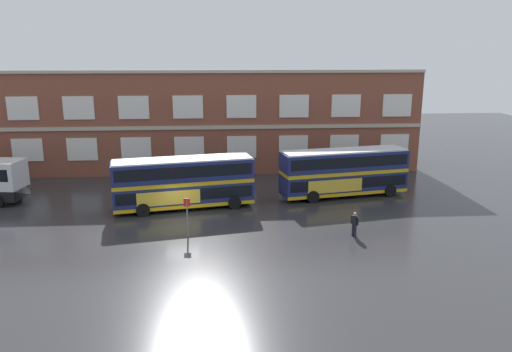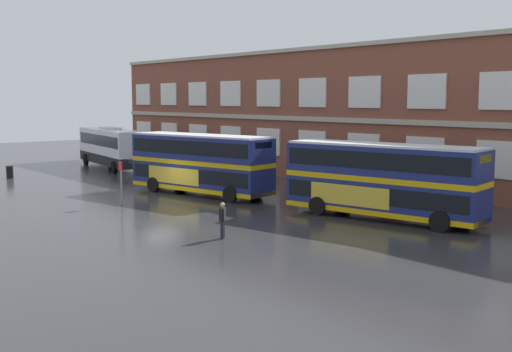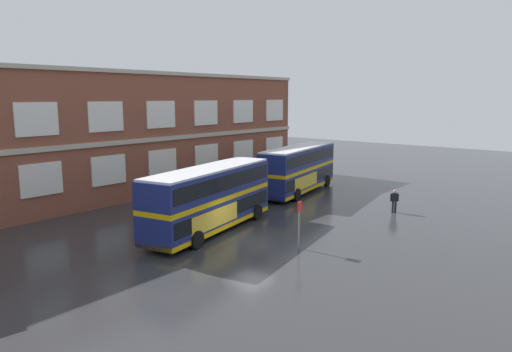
{
  "view_description": "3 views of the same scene",
  "coord_description": "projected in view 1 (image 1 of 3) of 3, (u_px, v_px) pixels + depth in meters",
  "views": [
    {
      "loc": [
        3.01,
        -34.92,
        12.27
      ],
      "look_at": [
        5.77,
        3.34,
        2.52
      ],
      "focal_mm": 34.6,
      "sensor_mm": 36.0,
      "label": 1
    },
    {
      "loc": [
        35.17,
        -21.04,
        6.46
      ],
      "look_at": [
        5.3,
        3.71,
        1.72
      ],
      "focal_mm": 44.41,
      "sensor_mm": 36.0,
      "label": 2
    },
    {
      "loc": [
        -20.34,
        -17.16,
        8.43
      ],
      "look_at": [
        6.89,
        5.14,
        2.42
      ],
      "focal_mm": 32.79,
      "sensor_mm": 36.0,
      "label": 3
    }
  ],
  "objects": [
    {
      "name": "waiting_passenger",
      "position": [
        355.0,
        223.0,
        33.47
      ],
      "size": [
        0.48,
        0.56,
        1.7
      ],
      "color": "black",
      "rests_on": "ground"
    },
    {
      "name": "double_decker_middle",
      "position": [
        344.0,
        172.0,
        42.51
      ],
      "size": [
        11.29,
        4.59,
        4.07
      ],
      "color": "navy",
      "rests_on": "ground"
    },
    {
      "name": "bus_stand_flag",
      "position": [
        187.0,
        213.0,
        33.23
      ],
      "size": [
        0.44,
        0.1,
        2.7
      ],
      "color": "slate",
      "rests_on": "ground"
    },
    {
      "name": "ground_plane",
      "position": [
        184.0,
        213.0,
        38.5
      ],
      "size": [
        120.0,
        120.0,
        0.0
      ],
      "primitive_type": "plane",
      "color": "#2B2B2D"
    },
    {
      "name": "double_decker_near",
      "position": [
        184.0,
        182.0,
        39.14
      ],
      "size": [
        11.29,
        4.63,
        4.07
      ],
      "color": "navy",
      "rests_on": "ground"
    },
    {
      "name": "brick_terminal_building",
      "position": [
        166.0,
        120.0,
        52.5
      ],
      "size": [
        52.51,
        8.19,
        10.49
      ],
      "color": "brown",
      "rests_on": "ground"
    }
  ]
}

